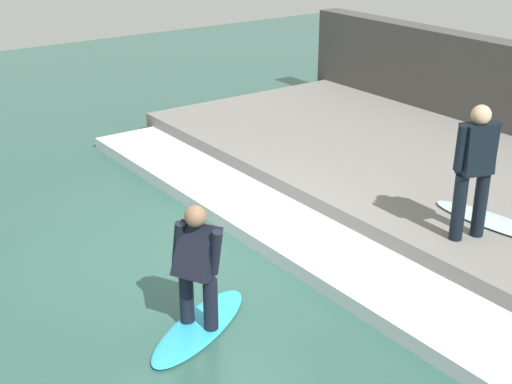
% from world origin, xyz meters
% --- Properties ---
extents(ground_plane, '(28.00, 28.00, 0.00)m').
position_xyz_m(ground_plane, '(0.00, 0.00, 0.00)').
color(ground_plane, '#2D564C').
extents(concrete_ledge, '(4.40, 9.75, 0.38)m').
position_xyz_m(concrete_ledge, '(3.85, 0.00, 0.19)').
color(concrete_ledge, slate).
rests_on(concrete_ledge, ground_plane).
extents(wave_foam_crest, '(1.15, 9.27, 0.19)m').
position_xyz_m(wave_foam_crest, '(1.07, 0.00, 0.09)').
color(wave_foam_crest, silver).
rests_on(wave_foam_crest, ground_plane).
extents(surfboard_riding, '(1.66, 1.19, 0.06)m').
position_xyz_m(surfboard_riding, '(-0.99, -1.29, 0.03)').
color(surfboard_riding, '#2DADD1').
rests_on(surfboard_riding, ground_plane).
extents(surfer_riding, '(0.57, 0.59, 1.34)m').
position_xyz_m(surfer_riding, '(-0.99, -1.29, 0.80)').
color(surfer_riding, black).
rests_on(surfer_riding, surfboard_riding).
extents(surfer_waiting_near, '(0.54, 0.35, 1.64)m').
position_xyz_m(surfer_waiting_near, '(2.33, -1.99, 1.30)').
color(surfer_waiting_near, black).
rests_on(surfer_waiting_near, concrete_ledge).
extents(surfboard_waiting_near, '(0.60, 1.75, 0.06)m').
position_xyz_m(surfboard_waiting_near, '(2.91, -1.97, 0.41)').
color(surfboard_waiting_near, silver).
rests_on(surfboard_waiting_near, concrete_ledge).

